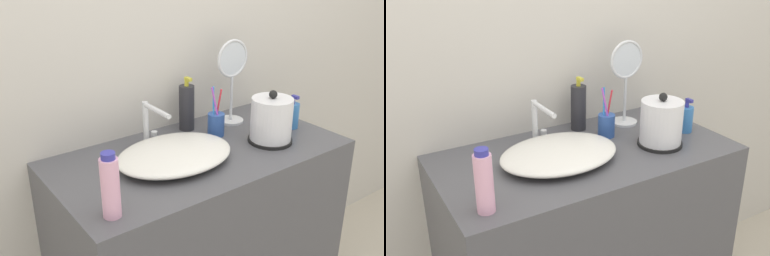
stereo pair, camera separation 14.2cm
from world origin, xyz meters
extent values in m
cube|color=beige|center=(0.00, 0.57, 1.30)|extent=(6.00, 0.04, 2.60)
cube|color=#4C4C51|center=(0.00, 0.28, 0.46)|extent=(1.07, 0.55, 0.91)
ellipsoid|color=silver|center=(-0.12, 0.26, 0.94)|extent=(0.42, 0.31, 0.06)
cylinder|color=silver|center=(-0.12, 0.45, 1.00)|extent=(0.02, 0.02, 0.16)
cylinder|color=silver|center=(-0.12, 0.37, 1.07)|extent=(0.02, 0.16, 0.02)
cylinder|color=silver|center=(-0.08, 0.45, 0.93)|extent=(0.02, 0.02, 0.04)
cylinder|color=black|center=(0.27, 0.19, 0.92)|extent=(0.17, 0.17, 0.01)
cylinder|color=silver|center=(0.27, 0.19, 1.00)|extent=(0.15, 0.15, 0.17)
sphere|color=black|center=(0.27, 0.19, 1.10)|extent=(0.03, 0.03, 0.03)
cylinder|color=#2D519E|center=(0.14, 0.36, 0.96)|extent=(0.07, 0.07, 0.09)
cylinder|color=#338CE0|center=(0.13, 0.36, 1.03)|extent=(0.01, 0.02, 0.16)
cylinder|color=#B24CCC|center=(0.13, 0.35, 1.03)|extent=(0.03, 0.03, 0.16)
cylinder|color=#E5333F|center=(0.15, 0.36, 1.03)|extent=(0.01, 0.03, 0.15)
cylinder|color=#3370B7|center=(0.44, 0.24, 0.97)|extent=(0.06, 0.06, 0.10)
cylinder|color=#333399|center=(0.44, 0.24, 1.03)|extent=(0.02, 0.02, 0.02)
cube|color=#333399|center=(0.44, 0.23, 1.05)|extent=(0.01, 0.03, 0.01)
cylinder|color=#EAA8C6|center=(-0.44, 0.09, 1.00)|extent=(0.05, 0.05, 0.18)
cylinder|color=#333399|center=(-0.44, 0.09, 1.10)|extent=(0.04, 0.04, 0.02)
cylinder|color=#28282D|center=(0.08, 0.47, 1.00)|extent=(0.06, 0.06, 0.18)
cylinder|color=gold|center=(0.08, 0.47, 1.11)|extent=(0.02, 0.02, 0.02)
cube|color=gold|center=(0.08, 0.46, 1.13)|extent=(0.02, 0.03, 0.01)
cylinder|color=silver|center=(0.28, 0.43, 0.92)|extent=(0.11, 0.11, 0.01)
cylinder|color=silver|center=(0.28, 0.43, 1.02)|extent=(0.01, 0.01, 0.19)
torus|color=silver|center=(0.28, 0.43, 1.18)|extent=(0.15, 0.01, 0.15)
cylinder|color=silver|center=(0.28, 0.43, 1.18)|extent=(0.13, 0.00, 0.13)
camera|label=1|loc=(-0.89, -0.89, 1.61)|focal=42.00mm
camera|label=2|loc=(-0.77, -0.97, 1.61)|focal=42.00mm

